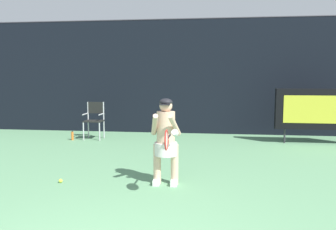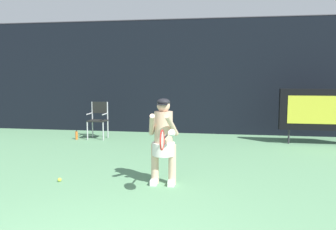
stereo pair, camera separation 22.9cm
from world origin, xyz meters
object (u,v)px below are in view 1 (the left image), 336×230
at_px(umpire_chair, 94,118).
at_px(tennis_player, 166,138).
at_px(tennis_racket, 167,140).
at_px(tennis_ball_loose, 61,181).
at_px(scoreboard, 317,109).
at_px(water_bottle, 72,136).

height_order(umpire_chair, tennis_player, tennis_player).
bearing_deg(tennis_racket, tennis_ball_loose, 160.13).
xyz_separation_m(tennis_player, tennis_racket, (0.10, -0.68, 0.10)).
height_order(umpire_chair, tennis_ball_loose, umpire_chair).
distance_m(scoreboard, tennis_player, 5.38).
bearing_deg(umpire_chair, water_bottle, -153.60).
height_order(scoreboard, tennis_racket, scoreboard).
bearing_deg(tennis_racket, umpire_chair, 115.57).
relative_size(umpire_chair, water_bottle, 4.08).
xyz_separation_m(scoreboard, tennis_racket, (-3.49, -4.68, -0.05)).
distance_m(umpire_chair, tennis_ball_loose, 4.25).
distance_m(tennis_player, tennis_ball_loose, 1.98).
bearing_deg(water_bottle, tennis_ball_loose, -69.94).
relative_size(umpire_chair, tennis_racket, 1.79).
bearing_deg(umpire_chair, tennis_ball_loose, -78.58).
height_order(water_bottle, tennis_ball_loose, water_bottle).
bearing_deg(scoreboard, umpire_chair, -179.59).
relative_size(water_bottle, tennis_racket, 0.44).
bearing_deg(tennis_racket, scoreboard, 48.09).
distance_m(scoreboard, water_bottle, 6.88).
distance_m(scoreboard, tennis_ball_loose, 6.90).
bearing_deg(tennis_player, scoreboard, 48.05).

